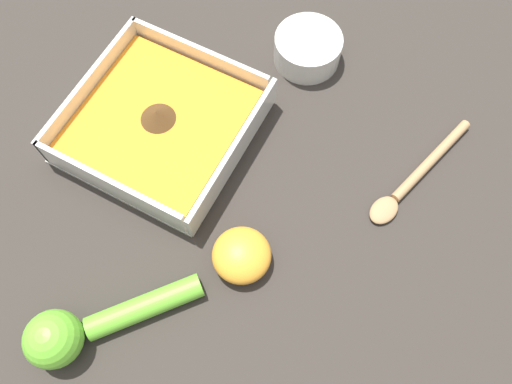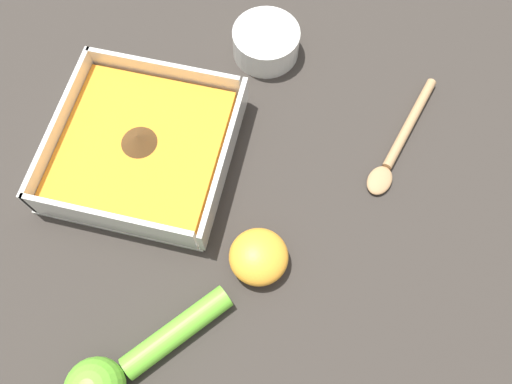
# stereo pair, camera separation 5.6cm
# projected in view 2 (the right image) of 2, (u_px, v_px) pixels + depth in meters

# --- Properties ---
(ground_plane) EXTENTS (4.00, 4.00, 0.00)m
(ground_plane) POSITION_uv_depth(u_px,v_px,m) (143.00, 159.00, 0.61)
(ground_plane) COLOR #332D28
(square_dish) EXTENTS (0.21, 0.21, 0.05)m
(square_dish) POSITION_uv_depth(u_px,v_px,m) (144.00, 148.00, 0.60)
(square_dish) COLOR silver
(square_dish) RESTS_ON ground_plane
(spice_bowl) EXTENTS (0.09, 0.09, 0.04)m
(spice_bowl) POSITION_uv_depth(u_px,v_px,m) (266.00, 43.00, 0.66)
(spice_bowl) COLOR silver
(spice_bowl) RESTS_ON ground_plane
(lemon_squeezer) EXTENTS (0.16, 0.14, 0.06)m
(lemon_squeezer) POSITION_uv_depth(u_px,v_px,m) (120.00, 371.00, 0.49)
(lemon_squeezer) COLOR #6BC633
(lemon_squeezer) RESTS_ON ground_plane
(lemon_half) EXTENTS (0.07, 0.07, 0.04)m
(lemon_half) POSITION_uv_depth(u_px,v_px,m) (259.00, 257.00, 0.54)
(lemon_half) COLOR orange
(lemon_half) RESTS_ON ground_plane
(wooden_spoon) EXTENTS (0.18, 0.07, 0.01)m
(wooden_spoon) POSITION_uv_depth(u_px,v_px,m) (400.00, 143.00, 0.61)
(wooden_spoon) COLOR tan
(wooden_spoon) RESTS_ON ground_plane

